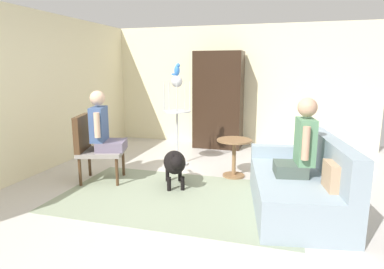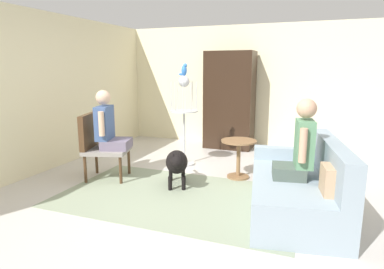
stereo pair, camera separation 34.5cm
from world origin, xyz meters
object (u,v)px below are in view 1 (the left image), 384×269
(person_on_couch, at_px, (301,144))
(couch, at_px, (301,186))
(bird_cage_stand, at_px, (177,114))
(armoire_cabinet, at_px, (218,100))
(armchair, at_px, (92,144))
(parrot, at_px, (177,70))
(round_end_table, at_px, (234,153))
(dog, at_px, (175,163))
(person_on_armchair, at_px, (103,127))

(person_on_couch, bearing_deg, couch, 41.61)
(bird_cage_stand, xyz_separation_m, armoire_cabinet, (0.40, 1.50, 0.10))
(couch, height_order, armoire_cabinet, armoire_cabinet)
(armchair, bearing_deg, parrot, 50.86)
(armoire_cabinet, bearing_deg, armchair, -116.57)
(bird_cage_stand, bearing_deg, round_end_table, -19.84)
(armchair, bearing_deg, dog, 4.37)
(dog, xyz_separation_m, armoire_cabinet, (0.08, 2.55, 0.64))
(round_end_table, bearing_deg, armoire_cabinet, 108.94)
(couch, relative_size, dog, 2.27)
(dog, distance_m, armoire_cabinet, 2.63)
(parrot, bearing_deg, person_on_couch, -35.59)
(person_on_armchair, relative_size, armoire_cabinet, 0.44)
(bird_cage_stand, xyz_separation_m, parrot, (0.01, 0.00, 0.73))
(bird_cage_stand, bearing_deg, person_on_couch, -35.51)
(person_on_couch, xyz_separation_m, armoire_cabinet, (-1.56, 2.90, 0.18))
(parrot, bearing_deg, armoire_cabinet, 75.36)
(armchair, relative_size, person_on_couch, 1.10)
(armchair, height_order, round_end_table, armchair)
(armoire_cabinet, bearing_deg, round_end_table, -71.06)
(dog, bearing_deg, parrot, 106.50)
(round_end_table, bearing_deg, couch, -46.47)
(armoire_cabinet, bearing_deg, person_on_armchair, -114.12)
(round_end_table, distance_m, bird_cage_stand, 1.22)
(person_on_couch, relative_size, dog, 1.10)
(round_end_table, xyz_separation_m, armoire_cabinet, (-0.64, 1.88, 0.61))
(armchair, height_order, dog, armchair)
(armchair, xyz_separation_m, dog, (1.24, 0.09, -0.21))
(couch, bearing_deg, parrot, 145.30)
(armoire_cabinet, bearing_deg, couch, -61.03)
(bird_cage_stand, bearing_deg, parrot, 0.00)
(person_on_armchair, relative_size, dog, 1.06)
(armchair, relative_size, person_on_armchair, 1.13)
(round_end_table, distance_m, armoire_cabinet, 2.08)
(dog, bearing_deg, armoire_cabinet, 88.16)
(bird_cage_stand, height_order, parrot, parrot)
(person_on_armchair, distance_m, dog, 1.18)
(round_end_table, height_order, dog, round_end_table)
(bird_cage_stand, height_order, armoire_cabinet, armoire_cabinet)
(armchair, distance_m, round_end_table, 2.12)
(bird_cage_stand, bearing_deg, armchair, -128.97)
(armchair, distance_m, dog, 1.26)
(couch, height_order, bird_cage_stand, bird_cage_stand)
(person_on_armchair, bearing_deg, armoire_cabinet, 65.88)
(person_on_armchair, xyz_separation_m, armoire_cabinet, (1.16, 2.60, 0.18))
(couch, relative_size, armoire_cabinet, 0.94)
(dog, bearing_deg, person_on_couch, -12.08)
(person_on_armchair, bearing_deg, person_on_couch, -6.39)
(couch, relative_size, person_on_armchair, 2.13)
(parrot, bearing_deg, armchair, -129.14)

